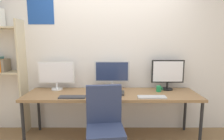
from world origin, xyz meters
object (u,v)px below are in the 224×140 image
object	(u,v)px
computer_mouse	(96,95)
laptop_closed	(114,93)
monitor_right	(168,73)
keyboard_left	(72,97)
office_chair	(105,135)
coffee_mug	(159,89)
monitor_left	(56,74)
monitor_center	(112,73)
keyboard_right	(152,97)
desk	(112,96)

from	to	relation	value
computer_mouse	laptop_closed	xyz separation A→B (m)	(0.26, 0.14, -0.00)
monitor_right	keyboard_left	world-z (taller)	monitor_right
office_chair	monitor_right	xyz separation A→B (m)	(0.99, 0.86, 0.61)
office_chair	keyboard_left	distance (m)	0.72
monitor_right	coffee_mug	world-z (taller)	monitor_right
monitor_left	monitor_right	bearing A→B (deg)	-0.00
office_chair	monitor_left	size ratio (longest dim) A/B	1.71
monitor_left	monitor_center	size ratio (longest dim) A/B	1.04
monitor_center	keyboard_right	bearing A→B (deg)	-38.30
monitor_right	computer_mouse	size ratio (longest dim) A/B	5.41
office_chair	monitor_center	bearing A→B (deg)	84.19
desk	computer_mouse	distance (m)	0.29
keyboard_right	computer_mouse	size ratio (longest dim) A/B	4.13
computer_mouse	laptop_closed	size ratio (longest dim) A/B	0.30
laptop_closed	coffee_mug	size ratio (longest dim) A/B	3.02
keyboard_left	laptop_closed	world-z (taller)	laptop_closed
monitor_right	keyboard_right	bearing A→B (deg)	-127.55
laptop_closed	coffee_mug	bearing A→B (deg)	13.72
monitor_right	keyboard_left	distance (m)	1.55
keyboard_left	office_chair	bearing A→B (deg)	-41.35
keyboard_right	laptop_closed	bearing A→B (deg)	159.49
keyboard_left	laptop_closed	size ratio (longest dim) A/B	1.16
desk	monitor_center	xyz separation A→B (m)	(0.00, 0.21, 0.32)
keyboard_left	computer_mouse	xyz separation A→B (m)	(0.33, 0.07, 0.01)
desk	monitor_center	distance (m)	0.38
laptop_closed	keyboard_left	bearing A→B (deg)	-156.57
keyboard_left	coffee_mug	size ratio (longest dim) A/B	3.51
monitor_right	desk	bearing A→B (deg)	-166.73
office_chair	keyboard_right	distance (m)	0.84
keyboard_left	computer_mouse	distance (m)	0.33
keyboard_left	keyboard_right	size ratio (longest dim) A/B	0.94
desk	office_chair	size ratio (longest dim) A/B	2.63
office_chair	laptop_closed	size ratio (longest dim) A/B	3.09
desk	computer_mouse	bearing A→B (deg)	-144.67
monitor_left	office_chair	bearing A→B (deg)	-46.56
monitor_center	laptop_closed	distance (m)	0.36
monitor_center	coffee_mug	world-z (taller)	monitor_center
desk	keyboard_right	xyz separation A→B (m)	(0.56, -0.23, 0.06)
laptop_closed	desk	bearing A→B (deg)	133.31
desk	keyboard_left	bearing A→B (deg)	-157.67
office_chair	keyboard_left	size ratio (longest dim) A/B	2.66
monitor_center	computer_mouse	xyz separation A→B (m)	(-0.23, -0.38, -0.26)
monitor_left	monitor_center	bearing A→B (deg)	-0.00
office_chair	keyboard_left	bearing A→B (deg)	138.65
desk	monitor_right	xyz separation A→B (m)	(0.90, 0.21, 0.32)
coffee_mug	laptop_closed	bearing A→B (deg)	-170.75
monitor_center	desk	bearing A→B (deg)	-90.00
monitor_left	computer_mouse	world-z (taller)	monitor_left
office_chair	computer_mouse	size ratio (longest dim) A/B	10.31
monitor_center	keyboard_right	xyz separation A→B (m)	(0.56, -0.44, -0.26)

